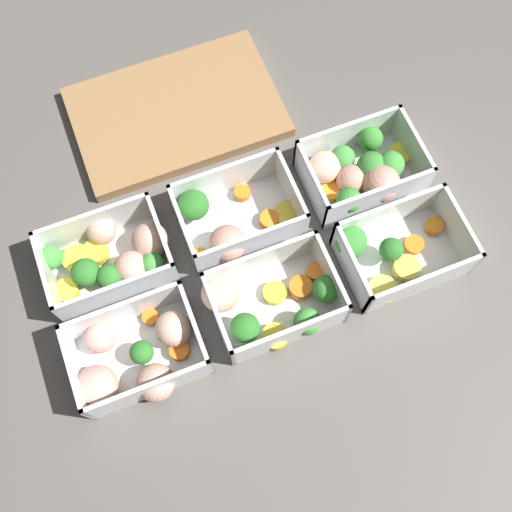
{
  "coord_description": "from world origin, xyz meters",
  "views": [
    {
      "loc": [
        -0.1,
        -0.24,
        0.71
      ],
      "look_at": [
        0.0,
        0.0,
        0.02
      ],
      "focal_mm": 42.0,
      "sensor_mm": 36.0,
      "label": 1
    }
  ],
  "objects_px": {
    "container_near_left": "(135,358)",
    "container_near_right": "(392,251)",
    "container_far_right": "(362,172)",
    "container_near_center": "(269,302)",
    "container_far_center": "(231,220)",
    "container_far_left": "(113,258)"
  },
  "relations": [
    {
      "from": "container_near_left",
      "to": "container_far_right",
      "type": "bearing_deg",
      "value": 19.78
    },
    {
      "from": "container_far_left",
      "to": "container_far_right",
      "type": "xyz_separation_m",
      "value": [
        0.34,
        -0.0,
        0.0
      ]
    },
    {
      "from": "container_near_left",
      "to": "container_far_left",
      "type": "bearing_deg",
      "value": 85.13
    },
    {
      "from": "container_far_right",
      "to": "container_near_left",
      "type": "bearing_deg",
      "value": -160.22
    },
    {
      "from": "container_near_right",
      "to": "container_far_right",
      "type": "relative_size",
      "value": 0.95
    },
    {
      "from": "container_near_left",
      "to": "container_far_left",
      "type": "xyz_separation_m",
      "value": [
        0.01,
        0.13,
        -0.0
      ]
    },
    {
      "from": "container_near_center",
      "to": "container_far_center",
      "type": "xyz_separation_m",
      "value": [
        -0.0,
        0.12,
        0.0
      ]
    },
    {
      "from": "container_far_center",
      "to": "container_far_right",
      "type": "relative_size",
      "value": 0.99
    },
    {
      "from": "container_near_center",
      "to": "container_far_center",
      "type": "height_order",
      "value": "same"
    },
    {
      "from": "container_near_left",
      "to": "container_far_left",
      "type": "relative_size",
      "value": 0.96
    },
    {
      "from": "container_near_center",
      "to": "container_near_right",
      "type": "height_order",
      "value": "same"
    },
    {
      "from": "container_near_center",
      "to": "container_near_right",
      "type": "distance_m",
      "value": 0.17
    },
    {
      "from": "container_near_center",
      "to": "container_far_center",
      "type": "bearing_deg",
      "value": 92.26
    },
    {
      "from": "container_near_left",
      "to": "container_near_right",
      "type": "xyz_separation_m",
      "value": [
        0.34,
        0.01,
        -0.0
      ]
    },
    {
      "from": "container_near_left",
      "to": "container_far_center",
      "type": "xyz_separation_m",
      "value": [
        0.16,
        0.12,
        0.0
      ]
    },
    {
      "from": "container_far_center",
      "to": "container_near_right",
      "type": "bearing_deg",
      "value": -33.05
    },
    {
      "from": "container_near_center",
      "to": "container_far_center",
      "type": "relative_size",
      "value": 1.07
    },
    {
      "from": "container_near_right",
      "to": "container_far_left",
      "type": "xyz_separation_m",
      "value": [
        -0.32,
        0.12,
        0.0
      ]
    },
    {
      "from": "container_near_left",
      "to": "container_far_right",
      "type": "distance_m",
      "value": 0.37
    },
    {
      "from": "container_near_right",
      "to": "container_far_right",
      "type": "xyz_separation_m",
      "value": [
        0.01,
        0.11,
        0.0
      ]
    },
    {
      "from": "container_near_right",
      "to": "container_far_right",
      "type": "distance_m",
      "value": 0.11
    },
    {
      "from": "container_far_left",
      "to": "container_far_center",
      "type": "distance_m",
      "value": 0.15
    }
  ]
}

